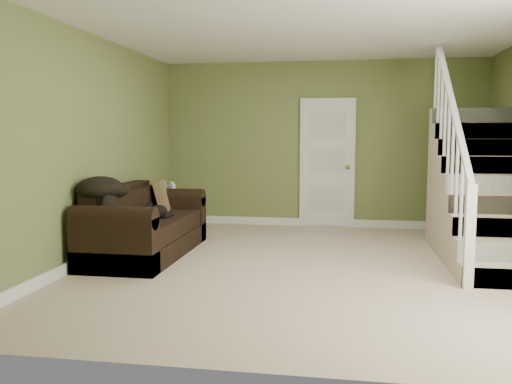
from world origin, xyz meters
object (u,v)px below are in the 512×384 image
(sofa, at_px, (143,229))
(banana, at_px, (149,220))
(cat, at_px, (157,212))
(side_table, at_px, (170,216))

(sofa, xyz_separation_m, banana, (0.21, -0.35, 0.16))
(cat, height_order, banana, cat)
(sofa, relative_size, banana, 11.58)
(side_table, bearing_deg, cat, -77.77)
(sofa, height_order, side_table, sofa)
(cat, bearing_deg, side_table, 121.80)
(sofa, bearing_deg, banana, -58.85)
(sofa, bearing_deg, side_table, 93.89)
(side_table, bearing_deg, sofa, -86.11)
(sofa, bearing_deg, cat, -13.14)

